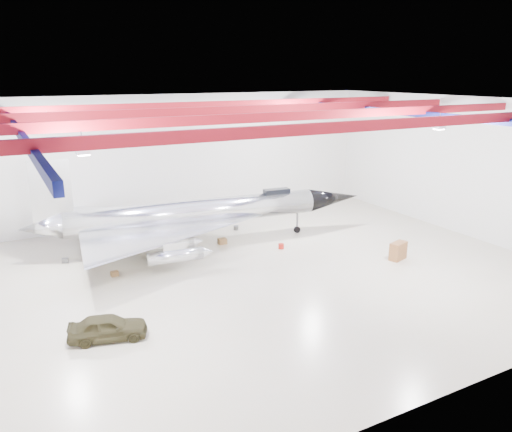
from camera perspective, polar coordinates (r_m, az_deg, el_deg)
floor at (r=32.53m, az=-1.71°, el=-6.97°), size 40.00×40.00×0.00m
wall_back at (r=44.49m, az=-10.49°, el=6.43°), size 40.00×0.00×40.00m
wall_right at (r=43.36m, az=22.70°, el=5.22°), size 0.00×30.00×30.00m
ceiling at (r=30.00m, az=-1.89°, el=12.76°), size 40.00×40.00×0.00m
ceiling_structure at (r=30.04m, az=-1.88°, el=11.47°), size 39.50×29.50×1.08m
jet_aircraft at (r=37.82m, az=-6.91°, el=0.04°), size 26.46×16.73×7.22m
jeep at (r=26.20m, az=-16.59°, el=-12.09°), size 4.07×2.45×1.30m
desk at (r=36.65m, az=15.93°, el=-3.86°), size 1.52×1.07×1.26m
crate_ply at (r=33.85m, az=-15.86°, el=-6.36°), size 0.50×0.41×0.33m
toolbox_red at (r=38.47m, az=-10.20°, el=-3.26°), size 0.53×0.45×0.34m
crate_small at (r=37.31m, az=-20.99°, el=-4.76°), size 0.50×0.44×0.30m
tool_chest at (r=37.56m, az=2.89°, el=-3.46°), size 0.57×0.57×0.38m
oil_barrel at (r=38.61m, az=-3.87°, el=-2.88°), size 0.64×0.52×0.44m
spares_box at (r=41.98m, az=-2.30°, el=-1.35°), size 0.53×0.53×0.37m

